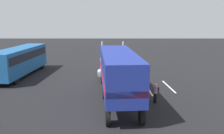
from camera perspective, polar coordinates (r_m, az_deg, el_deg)
ground_plane at (r=26.47m, az=0.19°, el=-3.15°), size 120.00×120.00×0.00m
lane_stripe_near at (r=23.28m, az=8.90°, el=-5.34°), size 4.40×0.31×0.01m
lane_stripe_mid at (r=24.53m, az=13.73°, el=-4.66°), size 4.40×0.47×0.01m
semi_truck at (r=19.86m, az=1.22°, el=-0.63°), size 14.32×3.91×4.50m
person_bystander at (r=19.36m, az=10.65°, el=-6.15°), size 0.41×0.48×1.63m
parked_bus at (r=30.10m, az=-21.61°, el=1.84°), size 11.14×3.23×3.40m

